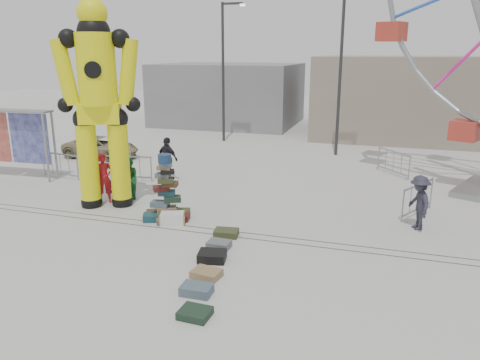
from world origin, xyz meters
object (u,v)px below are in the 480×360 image
(barricade_wheel_front, at_px, (418,199))
(pedestrian_red, at_px, (104,178))
(barricade_wheel_back, at_px, (393,163))
(barricade_dummy_b, at_px, (112,161))
(lamp_post_right, at_px, (342,68))
(steamer_trunk, at_px, (172,218))
(pedestrian_black, at_px, (168,159))
(pedestrian_green, at_px, (129,179))
(pedestrian_grey, at_px, (419,203))
(lamp_post_left, at_px, (225,66))
(barricade_dummy_a, at_px, (60,165))
(suitcase_tower, at_px, (166,201))
(parked_suv, at_px, (101,147))
(barricade_dummy_c, at_px, (129,168))
(crash_test_dummy, at_px, (99,98))

(barricade_wheel_front, xyz_separation_m, pedestrian_red, (-10.72, -1.97, 0.36))
(barricade_wheel_back, bearing_deg, barricade_dummy_b, -114.74)
(lamp_post_right, xyz_separation_m, steamer_trunk, (-3.93, -11.96, -4.30))
(steamer_trunk, height_order, pedestrian_black, pedestrian_black)
(steamer_trunk, relative_size, pedestrian_green, 0.51)
(steamer_trunk, height_order, barricade_wheel_front, barricade_wheel_front)
(pedestrian_black, height_order, pedestrian_grey, pedestrian_black)
(barricade_wheel_back, distance_m, pedestrian_black, 9.88)
(barricade_dummy_b, bearing_deg, barricade_wheel_back, 17.31)
(steamer_trunk, bearing_deg, lamp_post_left, 81.99)
(barricade_wheel_back, distance_m, pedestrian_red, 12.31)
(pedestrian_green, bearing_deg, barricade_wheel_front, 52.24)
(barricade_dummy_a, xyz_separation_m, pedestrian_red, (3.78, -2.43, 0.36))
(steamer_trunk, bearing_deg, pedestrian_black, 96.72)
(lamp_post_left, distance_m, pedestrian_black, 9.86)
(barricade_wheel_front, height_order, barricade_wheel_back, same)
(lamp_post_right, xyz_separation_m, pedestrian_grey, (3.47, -10.07, -3.63))
(steamer_trunk, relative_size, barricade_dummy_a, 0.40)
(lamp_post_right, bearing_deg, pedestrian_grey, -70.98)
(lamp_post_right, distance_m, suitcase_tower, 12.92)
(barricade_wheel_back, relative_size, pedestrian_grey, 1.18)
(steamer_trunk, bearing_deg, barricade_dummy_b, 116.08)
(suitcase_tower, bearing_deg, pedestrian_green, 126.87)
(suitcase_tower, bearing_deg, pedestrian_red, 143.36)
(lamp_post_right, height_order, parked_suv, lamp_post_right)
(steamer_trunk, bearing_deg, barricade_wheel_back, 31.32)
(suitcase_tower, relative_size, barricade_dummy_a, 1.08)
(barricade_wheel_back, height_order, parked_suv, barricade_wheel_back)
(lamp_post_right, relative_size, barricade_dummy_c, 4.00)
(barricade_dummy_c, distance_m, pedestrian_green, 2.69)
(steamer_trunk, bearing_deg, crash_test_dummy, 141.83)
(crash_test_dummy, bearing_deg, pedestrian_black, 58.54)
(suitcase_tower, height_order, barricade_wheel_back, suitcase_tower)
(barricade_dummy_b, xyz_separation_m, barricade_wheel_front, (12.89, -1.91, 0.00))
(crash_test_dummy, xyz_separation_m, pedestrian_green, (0.41, 0.89, -3.00))
(parked_suv, bearing_deg, pedestrian_green, -138.96)
(lamp_post_left, relative_size, barricade_dummy_c, 4.00)
(parked_suv, bearing_deg, barricade_wheel_front, -106.32)
(barricade_dummy_a, xyz_separation_m, parked_suv, (-0.61, 3.98, -0.01))
(lamp_post_right, bearing_deg, pedestrian_green, -122.79)
(crash_test_dummy, xyz_separation_m, pedestrian_red, (-0.27, 0.31, -2.88))
(barricade_wheel_back, xyz_separation_m, parked_suv, (-14.35, -0.81, -0.01))
(crash_test_dummy, distance_m, parked_suv, 8.80)
(lamp_post_left, bearing_deg, pedestrian_black, -86.14)
(suitcase_tower, bearing_deg, barricade_dummy_a, 133.77)
(barricade_dummy_b, height_order, pedestrian_green, pedestrian_green)
(suitcase_tower, distance_m, crash_test_dummy, 4.15)
(lamp_post_left, bearing_deg, barricade_wheel_back, -29.21)
(suitcase_tower, height_order, crash_test_dummy, crash_test_dummy)
(crash_test_dummy, bearing_deg, barricade_dummy_b, 96.72)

